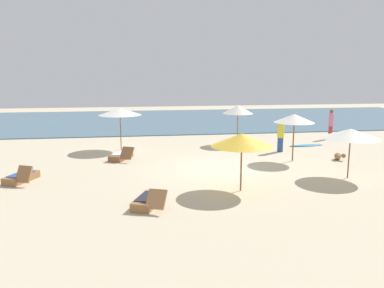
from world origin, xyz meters
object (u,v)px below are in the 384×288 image
Objects in this scene: umbrella_1 at (351,134)px; surfboard at (306,145)px; umbrella_2 at (238,109)px; umbrella_0 at (294,118)px; person_0 at (281,135)px; umbrella_5 at (120,112)px; lounger_3 at (148,201)px; lounger_2 at (22,177)px; lounger_1 at (122,156)px; dog at (338,156)px; umbrella_4 at (242,140)px; person_1 at (331,124)px.

surfboard is at bearing 79.38° from umbrella_1.
surfboard is (3.74, -1.07, -1.98)m from umbrella_2.
umbrella_2 is at bearing 108.07° from umbrella_0.
umbrella_1 reaches higher than person_0.
umbrella_5 is 1.26× the size of lounger_3.
lounger_2 reaches higher than surfboard.
lounger_3 is 12.77m from surfboard.
lounger_1 is 10.44m from surfboard.
surfboard is (-0.01, 3.58, -0.15)m from dog.
person_0 is (-0.81, 5.31, -0.91)m from umbrella_1.
person_0 is at bearing 58.73° from umbrella_4.
surfboard is (5.91, 7.68, -1.80)m from umbrella_4.
lounger_1 is 1.02× the size of lounger_2.
lounger_2 is at bearing -159.02° from surfboard.
umbrella_1 is 11.50m from umbrella_5.
surfboard is (-2.46, -2.00, -0.91)m from person_1.
umbrella_2 is (-2.49, 7.72, 0.23)m from umbrella_1.
person_1 is (3.71, 8.65, -0.84)m from umbrella_1.
person_1 is 6.14m from dog.
lounger_3 is at bearing -118.96° from umbrella_2.
umbrella_2 is 1.30× the size of person_0.
umbrella_2 reaches higher than umbrella_5.
person_1 is (4.71, 5.48, -1.07)m from umbrella_0.
umbrella_0 is at bearing 37.55° from lounger_3.
person_0 is at bearing -55.09° from umbrella_2.
lounger_1 is 10.38m from dog.
dog is at bearing -47.28° from person_0.
dog is at bearing 29.68° from lounger_3.
lounger_2 is 14.06m from dog.
person_0 is 3.12m from dog.
umbrella_1 is at bearing 15.35° from lounger_3.
person_1 is at bearing 42.86° from lounger_3.
lounger_3 is at bearing -83.15° from umbrella_5.
umbrella_5 is at bearing 118.72° from umbrella_4.
umbrella_2 reaches higher than person_0.
umbrella_1 is 1.29× the size of person_0.
umbrella_5 is at bearing 92.07° from lounger_1.
umbrella_0 reaches higher than person_0.
umbrella_1 is 5.45m from person_0.
umbrella_5 reaches higher than dog.
umbrella_2 is at bearing 61.04° from lounger_3.
lounger_1 is at bearing -175.43° from person_0.
umbrella_4 is 3.89m from lounger_3.
umbrella_2 reaches higher than lounger_2.
umbrella_2 is 1.27× the size of lounger_1.
umbrella_4 reaches higher than person_0.
umbrella_2 is 7.42m from lounger_1.
umbrella_5 is at bearing 154.37° from umbrella_0.
lounger_2 is 0.83× the size of surfboard.
umbrella_4 is at bearing -61.28° from umbrella_5.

